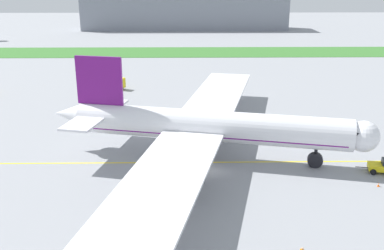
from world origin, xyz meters
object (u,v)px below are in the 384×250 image
airliner_foreground (205,126)px  service_truck_fuel_bowser (114,83)px  traffic_cone_near_nose (379,185)px  pushback_tug (383,166)px

airliner_foreground → service_truck_fuel_bowser: (-21.65, 46.74, -3.82)m
service_truck_fuel_bowser → traffic_cone_near_nose: bearing=-51.5°
traffic_cone_near_nose → service_truck_fuel_bowser: (-45.71, 57.47, 1.32)m
airliner_foreground → pushback_tug: 27.60m
airliner_foreground → pushback_tug: airliner_foreground is taller
airliner_foreground → traffic_cone_near_nose: 26.84m
pushback_tug → airliner_foreground: bearing=166.9°
service_truck_fuel_bowser → airliner_foreground: bearing=-65.1°
airliner_foreground → traffic_cone_near_nose: (24.06, -10.73, -5.13)m
traffic_cone_near_nose → pushback_tug: bearing=61.4°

